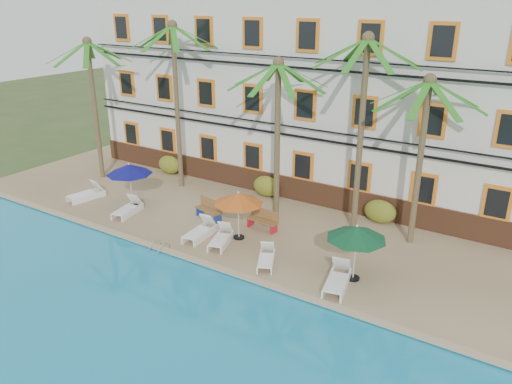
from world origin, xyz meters
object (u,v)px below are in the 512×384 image
Objects in this scene: palm_b at (176,85)px; palm_d at (363,109)px; palm_a at (93,90)px; palm_e at (423,137)px; lounger_f at (338,279)px; umbrella_blue at (129,169)px; umbrella_green at (357,233)px; lounger_d at (221,238)px; lounger_e at (266,258)px; bench_right at (263,219)px; umbrella_red at (238,199)px; lounger_a at (87,194)px; pool_ladder at (160,250)px; palm_c at (278,117)px; lounger_c at (200,231)px; bench_left at (210,209)px; lounger_b at (128,208)px.

palm_b reaches higher than palm_d.
palm_e is (17.70, 1.31, -0.44)m from palm_a.
palm_b is 13.72m from lounger_f.
umbrella_blue is 1.02× the size of umbrella_green.
palm_d reaches higher than lounger_d.
lounger_e is at bearing -15.10° from palm_a.
bench_right is (-1.78, 2.66, 0.22)m from lounger_e.
umbrella_red is (6.39, -3.67, -3.74)m from palm_b.
lounger_a is (-9.27, -0.48, -1.57)m from umbrella_red.
palm_c is at bearing 66.47° from pool_ladder.
palm_c reaches higher than lounger_c.
palm_b is 1.02× the size of palm_d.
palm_a is 11.34m from lounger_c.
lounger_e is (2.51, -0.44, -0.02)m from lounger_d.
lounger_f is at bearing 10.55° from pool_ladder.
umbrella_red is (-0.24, -2.80, -2.99)m from palm_c.
palm_c is 4.90× the size of bench_right.
umbrella_blue is 1.31× the size of lounger_e.
palm_b is 11.83× the size of pool_ladder.
lounger_f reaches higher than lounger_e.
lounger_c is 1.23× the size of bench_left.
lounger_f is 2.83× the size of pool_ladder.
palm_a is 7.76m from lounger_b.
lounger_a is 9.85m from bench_right.
lounger_e reaches higher than pool_ladder.
umbrella_red is at bearing -11.74° from palm_a.
palm_a is 5.09m from palm_b.
palm_b is 13.15m from umbrella_green.
umbrella_green reaches higher than lounger_f.
palm_b is 11.26m from lounger_e.
bench_right is at bearing 57.89° from pool_ladder.
umbrella_red is 1.16× the size of lounger_d.
lounger_b is (-6.02, -0.73, -1.58)m from umbrella_red.
palm_e is 3.39× the size of lounger_f.
umbrella_blue reaches higher than lounger_c.
bench_right is at bearing 123.88° from lounger_e.
lounger_b reaches higher than lounger_d.
palm_c is at bearing -167.80° from palm_d.
lounger_a reaches higher than lounger_c.
palm_c is at bearing 19.06° from lounger_a.
palm_b reaches higher than palm_a.
palm_e is 7.85m from lounger_e.
palm_c is 4.62m from bench_right.
palm_b is 5.61× the size of bench_left.
palm_d is 5.70m from umbrella_green.
lounger_d is (6.06, -4.51, -5.33)m from palm_b.
palm_c reaches higher than umbrella_blue.
palm_d is 4.47× the size of lounger_b.
bench_left is (-7.59, 2.35, 0.16)m from lounger_f.
lounger_c is (-5.36, -4.39, -5.20)m from palm_d.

